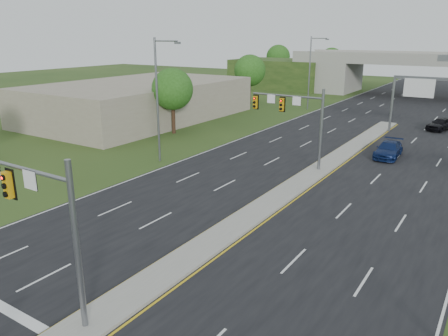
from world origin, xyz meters
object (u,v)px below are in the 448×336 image
signal_mast_far (296,114)px  sign_gantry (445,91)px  car_far_c (441,124)px  overpass (430,78)px  signal_mast_near (34,207)px  car_far_b (388,149)px

signal_mast_far → sign_gantry: 21.91m
signal_mast_far → car_far_c: bearing=70.2°
signal_mast_far → overpass: 55.13m
signal_mast_near → sign_gantry: bearing=78.8°
signal_mast_near → car_far_b: bearing=79.4°
car_far_b → sign_gantry: bearing=74.9°
overpass → car_far_c: size_ratio=17.36×
sign_gantry → car_far_b: bearing=-103.0°
car_far_b → overpass: bearing=92.6°
signal_mast_near → overpass: overpass is taller
signal_mast_far → car_far_b: signal_mast_far is taller
signal_mast_near → car_far_b: signal_mast_near is taller
signal_mast_near → signal_mast_far: bearing=90.0°
car_far_b → signal_mast_near: bearing=-102.8°
signal_mast_near → car_far_b: 33.73m
signal_mast_near → car_far_c: bearing=80.0°
sign_gantry → car_far_c: bearing=94.3°
signal_mast_near → signal_mast_far: 25.00m
car_far_b → car_far_c: (2.47, 16.12, 0.05)m
sign_gantry → car_far_c: (-0.30, 4.05, -4.43)m
signal_mast_far → car_far_c: size_ratio=1.52×
sign_gantry → signal_mast_near: bearing=-101.2°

